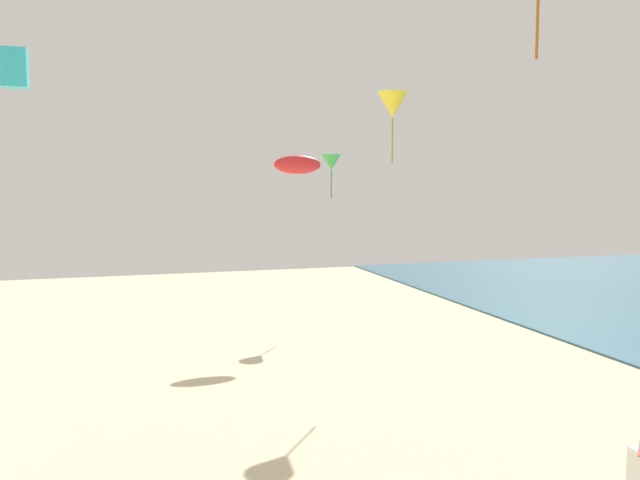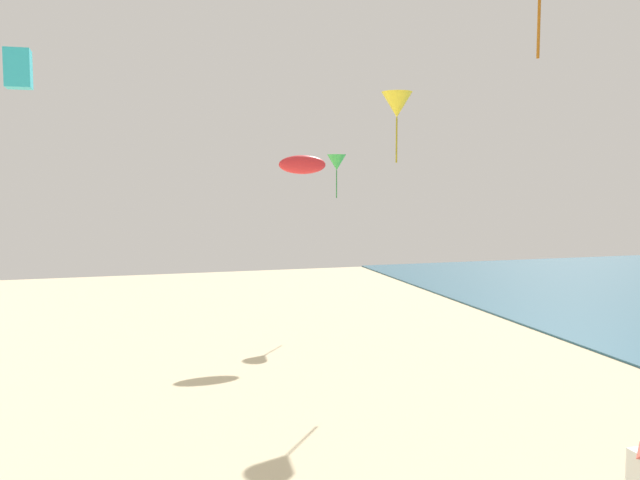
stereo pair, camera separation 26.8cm
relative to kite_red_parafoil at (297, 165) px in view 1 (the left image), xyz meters
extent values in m
ellipsoid|color=red|center=(0.00, 0.00, 0.00)|extent=(2.55, 0.71, 0.99)
cone|color=green|center=(2.87, 3.06, 0.21)|extent=(1.11, 1.11, 0.91)
cylinder|color=#277C35|center=(2.87, 3.06, -1.05)|extent=(0.06, 0.06, 1.62)
cube|color=#2DB7CC|center=(-12.33, -10.55, 2.82)|extent=(0.80, 0.80, 1.25)
cone|color=yellow|center=(2.82, -6.06, 2.59)|extent=(1.40, 1.40, 1.14)
cylinder|color=#A49220|center=(2.82, -6.06, 1.00)|extent=(0.08, 0.08, 2.03)
cylinder|color=#A75C15|center=(1.94, -18.23, 3.69)|extent=(0.08, 0.08, 2.24)
camera|label=1|loc=(-9.42, -34.80, -0.75)|focal=38.13mm
camera|label=2|loc=(-9.17, -34.88, -0.75)|focal=38.13mm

